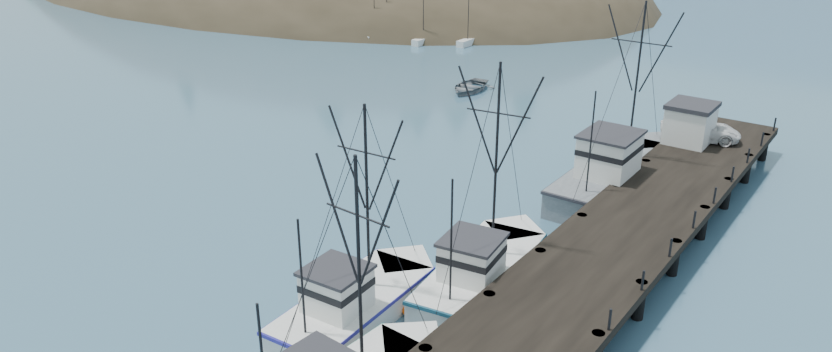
{
  "coord_description": "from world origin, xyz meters",
  "views": [
    {
      "loc": [
        25.45,
        -19.13,
        19.78
      ],
      "look_at": [
        1.47,
        14.13,
        2.5
      ],
      "focal_mm": 32.0,
      "sensor_mm": 36.0,
      "label": 1
    }
  ],
  "objects_px": {
    "trawler_far": "(484,269)",
    "motorboat": "(469,91)",
    "pier": "(627,232)",
    "pier_shed": "(690,123)",
    "trawler_mid": "(358,301)",
    "pickup_truck": "(701,130)",
    "work_vessel": "(618,173)"
  },
  "relations": [
    {
      "from": "work_vessel",
      "to": "motorboat",
      "type": "distance_m",
      "value": 24.71
    },
    {
      "from": "pier",
      "to": "pier_shed",
      "type": "bearing_deg",
      "value": 95.69
    },
    {
      "from": "pier",
      "to": "pickup_truck",
      "type": "relative_size",
      "value": 8.27
    },
    {
      "from": "trawler_mid",
      "to": "pickup_truck",
      "type": "xyz_separation_m",
      "value": [
        7.24,
        28.52,
        1.92
      ]
    },
    {
      "from": "trawler_far",
      "to": "pier_shed",
      "type": "distance_m",
      "value": 21.95
    },
    {
      "from": "trawler_far",
      "to": "pier",
      "type": "bearing_deg",
      "value": 52.47
    },
    {
      "from": "pier",
      "to": "work_vessel",
      "type": "distance_m",
      "value": 9.48
    },
    {
      "from": "trawler_mid",
      "to": "motorboat",
      "type": "bearing_deg",
      "value": 114.21
    },
    {
      "from": "pier",
      "to": "work_vessel",
      "type": "xyz_separation_m",
      "value": [
        -3.87,
        8.64,
        -0.46
      ]
    },
    {
      "from": "trawler_far",
      "to": "pickup_truck",
      "type": "xyz_separation_m",
      "value": [
        4.01,
        22.43,
        1.92
      ]
    },
    {
      "from": "pier",
      "to": "motorboat",
      "type": "bearing_deg",
      "value": 136.61
    },
    {
      "from": "trawler_mid",
      "to": "trawler_far",
      "type": "xyz_separation_m",
      "value": [
        3.24,
        6.09,
        0.0
      ]
    },
    {
      "from": "trawler_far",
      "to": "pier_shed",
      "type": "bearing_deg",
      "value": 80.84
    },
    {
      "from": "pier_shed",
      "to": "pickup_truck",
      "type": "height_order",
      "value": "pier_shed"
    },
    {
      "from": "motorboat",
      "to": "trawler_far",
      "type": "bearing_deg",
      "value": -63.33
    },
    {
      "from": "pier",
      "to": "motorboat",
      "type": "height_order",
      "value": "pier"
    },
    {
      "from": "pier",
      "to": "trawler_far",
      "type": "xyz_separation_m",
      "value": [
        -4.97,
        -6.47,
        -0.87
      ]
    },
    {
      "from": "trawler_far",
      "to": "pickup_truck",
      "type": "distance_m",
      "value": 22.87
    },
    {
      "from": "pier_shed",
      "to": "pickup_truck",
      "type": "distance_m",
      "value": 1.26
    },
    {
      "from": "trawler_mid",
      "to": "pickup_truck",
      "type": "height_order",
      "value": "trawler_mid"
    },
    {
      "from": "work_vessel",
      "to": "trawler_far",
      "type": "bearing_deg",
      "value": -94.18
    },
    {
      "from": "pier",
      "to": "pickup_truck",
      "type": "distance_m",
      "value": 16.02
    },
    {
      "from": "pickup_truck",
      "to": "trawler_mid",
      "type": "bearing_deg",
      "value": 142.61
    },
    {
      "from": "pickup_truck",
      "to": "motorboat",
      "type": "distance_m",
      "value": 24.27
    },
    {
      "from": "pickup_truck",
      "to": "motorboat",
      "type": "bearing_deg",
      "value": 50.46
    },
    {
      "from": "trawler_far",
      "to": "motorboat",
      "type": "distance_m",
      "value": 34.95
    },
    {
      "from": "trawler_mid",
      "to": "work_vessel",
      "type": "xyz_separation_m",
      "value": [
        4.34,
        21.2,
        0.41
      ]
    },
    {
      "from": "work_vessel",
      "to": "pickup_truck",
      "type": "height_order",
      "value": "work_vessel"
    },
    {
      "from": "pier",
      "to": "trawler_far",
      "type": "bearing_deg",
      "value": -127.53
    },
    {
      "from": "trawler_far",
      "to": "motorboat",
      "type": "bearing_deg",
      "value": 123.18
    },
    {
      "from": "work_vessel",
      "to": "motorboat",
      "type": "xyz_separation_m",
      "value": [
        -20.23,
        14.13,
        -1.23
      ]
    },
    {
      "from": "trawler_far",
      "to": "pickup_truck",
      "type": "bearing_deg",
      "value": 79.87
    }
  ]
}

